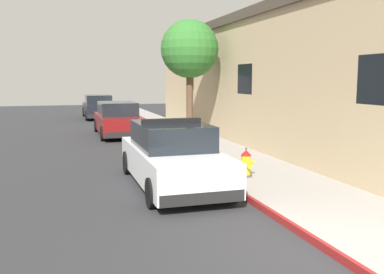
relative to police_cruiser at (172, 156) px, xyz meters
name	(u,v)px	position (x,y,z in m)	size (l,w,h in m)	color
ground_plane	(38,161)	(-3.41, 4.97, -0.84)	(29.46, 60.00, 0.20)	#2B2B2D
sidewalk_pavement	(206,148)	(2.59, 4.97, -0.68)	(2.66, 60.00, 0.14)	gray
curb_painted_edge	(171,150)	(1.22, 4.97, -0.68)	(0.08, 60.00, 0.14)	maroon
storefront_building	(317,80)	(6.95, 4.54, 1.84)	(6.31, 25.31, 5.16)	tan
police_cruiser	(172,156)	(0.00, 0.00, 0.00)	(1.94, 4.84, 1.68)	white
parked_car_silver_ahead	(118,120)	(-0.04, 10.16, 0.00)	(1.94, 4.84, 1.56)	maroon
parked_car_dark_far	(98,107)	(-0.15, 19.62, 0.00)	(1.94, 4.84, 1.56)	black
fire_hydrant	(246,163)	(1.92, -0.19, -0.26)	(0.44, 0.40, 0.76)	#4C4C51
street_tree	(190,50)	(2.49, 6.84, 3.07)	(2.35, 2.35, 4.89)	brown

